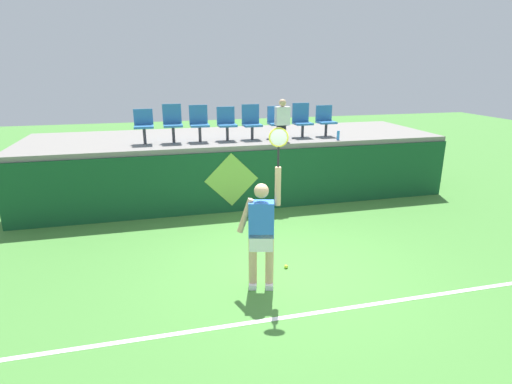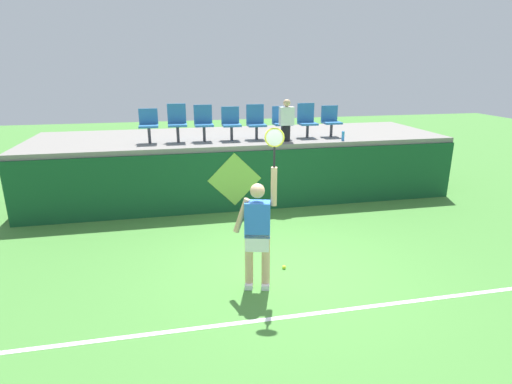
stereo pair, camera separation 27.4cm
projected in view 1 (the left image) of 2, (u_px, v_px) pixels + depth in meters
ground_plane at (288, 270)px, 6.94m from camera, size 40.00×40.00×0.00m
court_back_wall at (247, 180)px, 9.67m from camera, size 10.60×0.20×1.45m
spectator_platform at (234, 137)px, 10.82m from camera, size 10.60×3.10×0.12m
court_baseline_stripe at (317, 313)px, 5.75m from camera, size 9.54×0.08×0.01m
tennis_player at (262, 230)px, 6.15m from camera, size 0.74×0.35×2.52m
tennis_ball at (286, 266)px, 7.01m from camera, size 0.07×0.07×0.07m
water_bottle at (338, 135)px, 10.07m from camera, size 0.07×0.07×0.23m
stadium_chair_0 at (144, 124)px, 9.49m from camera, size 0.44×0.42×0.80m
stadium_chair_1 at (173, 121)px, 9.64m from camera, size 0.44×0.42×0.90m
stadium_chair_2 at (199, 122)px, 9.79m from camera, size 0.44×0.42×0.86m
stadium_chair_3 at (227, 122)px, 9.96m from camera, size 0.44×0.42×0.80m
stadium_chair_4 at (251, 121)px, 10.10m from camera, size 0.44×0.42×0.85m
stadium_chair_5 at (277, 121)px, 10.25m from camera, size 0.44×0.42×0.79m
stadium_chair_6 at (302, 119)px, 10.41m from camera, size 0.44×0.42×0.85m
stadium_chair_7 at (325, 119)px, 10.56m from camera, size 0.44×0.42×0.78m
spectator_0 at (282, 120)px, 9.83m from camera, size 0.34×0.20×1.00m
wall_signage_mount at (232, 212)px, 9.69m from camera, size 1.27×0.01×1.43m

